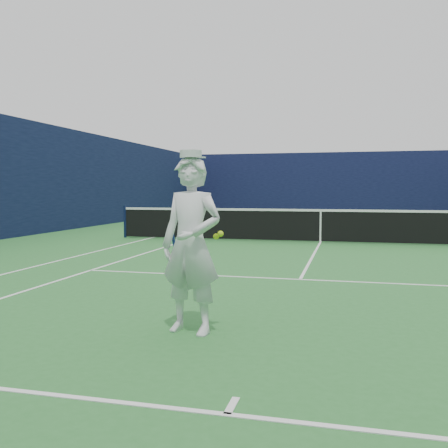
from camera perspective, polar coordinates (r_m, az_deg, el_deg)
name	(u,v)px	position (r m, az deg, el deg)	size (l,w,h in m)	color
ground	(320,242)	(15.34, 10.95, -2.08)	(80.00, 80.00, 0.00)	#2A6F2F
court_markings	(320,242)	(15.34, 10.95, -2.07)	(11.03, 23.83, 0.01)	white
windscreen_fence	(321,176)	(15.26, 11.05, 5.40)	(20.12, 36.12, 4.00)	black
tennis_net	(321,224)	(15.29, 10.97, -0.02)	(12.88, 0.09, 1.07)	#141E4C
tennis_player	(191,245)	(5.55, -3.77, -2.36)	(0.80, 0.64, 2.03)	white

